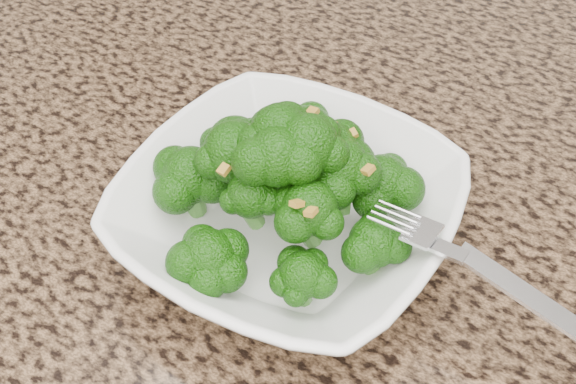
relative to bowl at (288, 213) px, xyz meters
The scene contains 5 objects.
granite_counter 0.07m from the bowl, 36.95° to the right, with size 1.64×1.04×0.03m, color brown.
bowl is the anchor object (origin of this frame).
broccoli_pile 0.07m from the bowl, behind, with size 0.20×0.20×0.07m, color #164C08, non-canonical shape.
garlic_topping 0.11m from the bowl, behind, with size 0.12×0.12×0.01m, color #B78A2C, non-canonical shape.
fork 0.12m from the bowl, ahead, with size 0.19×0.03×0.01m, color silver, non-canonical shape.
Camera 1 is at (0.14, 0.04, 1.31)m, focal length 45.00 mm.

